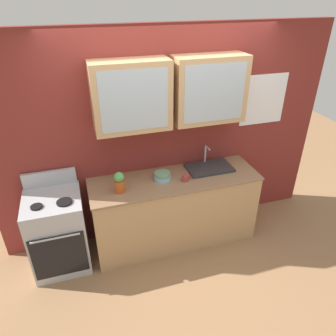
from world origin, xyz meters
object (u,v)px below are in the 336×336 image
object	(u,v)px
sink_faucet	(209,167)
cup_near_sink	(186,178)
vase	(119,182)
bowl_stack	(162,176)
stove_range	(58,232)

from	to	relation	value
sink_faucet	cup_near_sink	world-z (taller)	sink_faucet
vase	cup_near_sink	bearing A→B (deg)	0.00
bowl_stack	vase	xyz separation A→B (m)	(-0.51, -0.11, 0.08)
vase	cup_near_sink	size ratio (longest dim) A/B	2.08
stove_range	vase	distance (m)	0.92
stove_range	bowl_stack	size ratio (longest dim) A/B	5.59
stove_range	sink_faucet	distance (m)	1.89
vase	cup_near_sink	xyz separation A→B (m)	(0.75, 0.00, -0.08)
sink_faucet	vase	xyz separation A→B (m)	(-1.12, -0.17, 0.10)
stove_range	cup_near_sink	xyz separation A→B (m)	(1.46, -0.08, 0.48)
bowl_stack	cup_near_sink	distance (m)	0.26
bowl_stack	vase	world-z (taller)	vase
sink_faucet	cup_near_sink	xyz separation A→B (m)	(-0.37, -0.17, 0.02)
stove_range	sink_faucet	world-z (taller)	sink_faucet
bowl_stack	cup_near_sink	size ratio (longest dim) A/B	1.70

